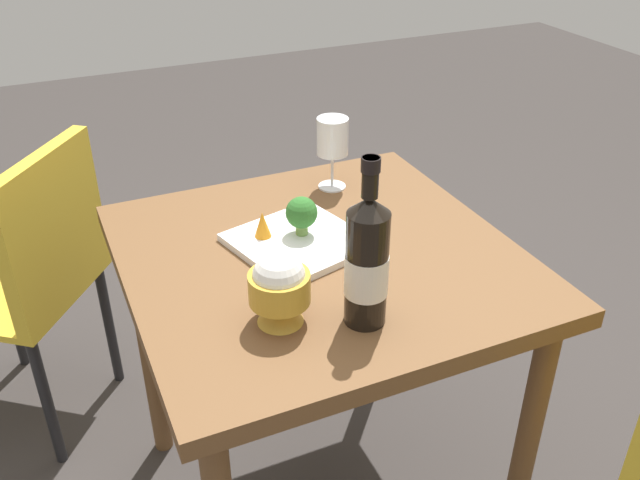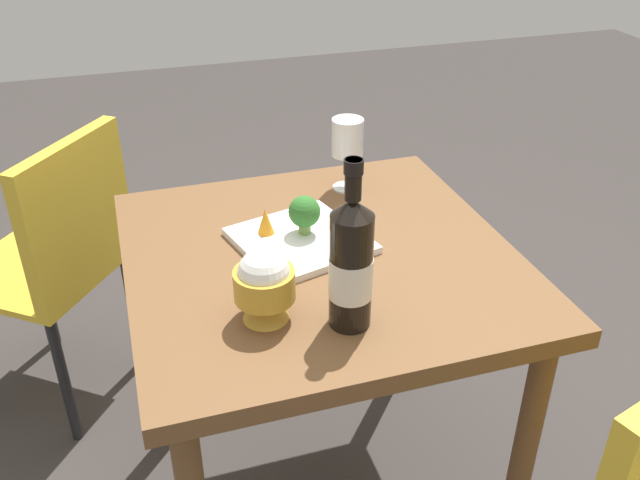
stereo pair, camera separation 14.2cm
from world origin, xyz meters
name	(u,v)px [view 1 (the left image)]	position (x,y,z in m)	size (l,w,h in m)	color
dining_table	(320,293)	(0.00, 0.00, 0.65)	(0.80, 0.80, 0.76)	brown
chair_near_window	(36,265)	(-0.56, 0.58, 0.53)	(0.56, 0.56, 0.85)	gold
wine_bottle	(367,261)	(-0.02, -0.24, 0.88)	(0.08, 0.08, 0.32)	black
wine_glass	(332,138)	(0.15, 0.27, 0.88)	(0.08, 0.08, 0.18)	white
rice_bowl	(279,287)	(-0.16, -0.19, 0.83)	(0.11, 0.11, 0.14)	gold
serving_plate	(299,242)	(-0.03, 0.05, 0.76)	(0.31, 0.31, 0.02)	white
broccoli_floret	(302,213)	(-0.02, 0.06, 0.82)	(0.07, 0.07, 0.09)	#729E4C
carrot_garnish_left	(263,224)	(-0.09, 0.09, 0.80)	(0.04, 0.04, 0.06)	orange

